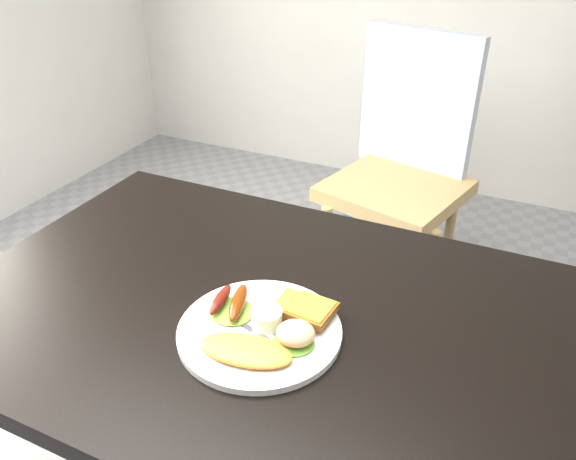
{
  "coord_description": "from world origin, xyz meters",
  "views": [
    {
      "loc": [
        0.41,
        -0.75,
        1.42
      ],
      "look_at": [
        0.04,
        0.05,
        0.9
      ],
      "focal_mm": 35.0,
      "sensor_mm": 36.0,
      "label": 1
    }
  ],
  "objects_px": {
    "person": "(399,173)",
    "plate": "(260,331)",
    "dining_chair": "(395,190)",
    "dining_table": "(260,313)"
  },
  "relations": [
    {
      "from": "person",
      "to": "plate",
      "type": "bearing_deg",
      "value": 69.37
    },
    {
      "from": "dining_chair",
      "to": "person",
      "type": "distance_m",
      "value": 0.44
    },
    {
      "from": "dining_table",
      "to": "dining_chair",
      "type": "xyz_separation_m",
      "value": [
        -0.04,
        1.19,
        -0.28
      ]
    },
    {
      "from": "dining_table",
      "to": "person",
      "type": "xyz_separation_m",
      "value": [
        0.05,
        0.83,
        -0.04
      ]
    },
    {
      "from": "plate",
      "to": "dining_chair",
      "type": "bearing_deg",
      "value": 93.35
    },
    {
      "from": "dining_table",
      "to": "dining_chair",
      "type": "bearing_deg",
      "value": 91.71
    },
    {
      "from": "dining_chair",
      "to": "plate",
      "type": "xyz_separation_m",
      "value": [
        0.07,
        -1.26,
        0.31
      ]
    },
    {
      "from": "dining_table",
      "to": "plate",
      "type": "height_order",
      "value": "plate"
    },
    {
      "from": "person",
      "to": "plate",
      "type": "distance_m",
      "value": 0.91
    },
    {
      "from": "dining_table",
      "to": "plate",
      "type": "relative_size",
      "value": 4.08
    }
  ]
}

